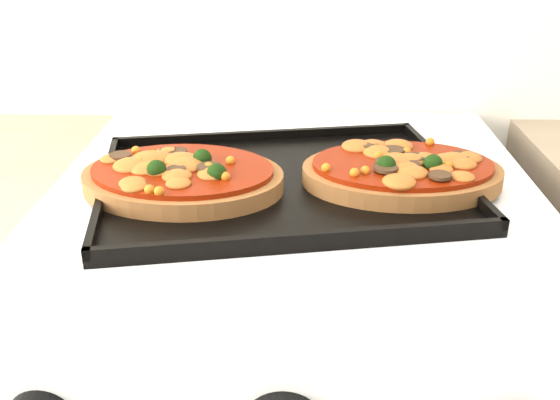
# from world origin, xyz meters

# --- Properties ---
(baking_tray) EXTENTS (0.47, 0.38, 0.02)m
(baking_tray) POSITION_xyz_m (-0.07, 1.69, 0.92)
(baking_tray) COLOR black
(baking_tray) RESTS_ON stove
(pizza_left) EXTENTS (0.25, 0.19, 0.03)m
(pizza_left) POSITION_xyz_m (-0.18, 1.67, 0.94)
(pizza_left) COLOR brown
(pizza_left) RESTS_ON baking_tray
(pizza_right) EXTENTS (0.24, 0.17, 0.03)m
(pizza_right) POSITION_xyz_m (0.08, 1.69, 0.94)
(pizza_right) COLOR brown
(pizza_right) RESTS_ON baking_tray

